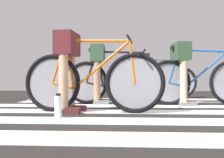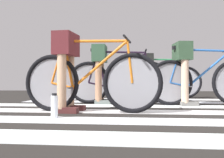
% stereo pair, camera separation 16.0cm
% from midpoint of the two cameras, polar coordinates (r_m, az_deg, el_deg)
% --- Properties ---
extents(ground, '(18.00, 14.00, 0.02)m').
position_cam_midpoint_polar(ground, '(3.44, 13.67, -6.97)').
color(ground, black).
extents(crosswalk_markings, '(5.41, 4.26, 0.00)m').
position_cam_midpoint_polar(crosswalk_markings, '(3.68, 12.57, -6.36)').
color(crosswalk_markings, silver).
rests_on(crosswalk_markings, ground).
extents(bicycle_1_of_4, '(1.73, 0.52, 0.93)m').
position_cam_midpoint_polar(bicycle_1_of_4, '(3.20, -3.29, -0.38)').
color(bicycle_1_of_4, black).
rests_on(bicycle_1_of_4, ground).
extents(cyclist_1_of_4, '(0.35, 0.43, 0.98)m').
position_cam_midpoint_polar(cyclist_1_of_4, '(3.30, -8.52, 3.93)').
color(cyclist_1_of_4, tan).
rests_on(cyclist_1_of_4, ground).
extents(bicycle_2_of_4, '(1.73, 0.52, 0.93)m').
position_cam_midpoint_polar(bicycle_2_of_4, '(4.39, 19.99, -0.38)').
color(bicycle_2_of_4, black).
rests_on(bicycle_2_of_4, ground).
extents(cyclist_2_of_4, '(0.36, 0.44, 0.99)m').
position_cam_midpoint_polar(cyclist_2_of_4, '(4.29, 16.12, 2.99)').
color(cyclist_2_of_4, beige).
rests_on(cyclist_2_of_4, ground).
extents(bicycle_3_of_4, '(1.74, 0.52, 0.93)m').
position_cam_midpoint_polar(bicycle_3_of_4, '(4.40, 2.41, -0.42)').
color(bicycle_3_of_4, black).
rests_on(bicycle_3_of_4, ground).
extents(cyclist_3_of_4, '(0.32, 0.41, 0.98)m').
position_cam_midpoint_polar(cyclist_3_of_4, '(4.43, -1.61, 2.84)').
color(cyclist_3_of_4, '#A87A5B').
rests_on(cyclist_3_of_4, ground).
extents(bicycle_4_of_4, '(1.74, 0.52, 0.93)m').
position_cam_midpoint_polar(bicycle_4_of_4, '(6.02, 11.66, -0.43)').
color(bicycle_4_of_4, black).
rests_on(bicycle_4_of_4, ground).
extents(cyclist_4_of_4, '(0.32, 0.41, 1.00)m').
position_cam_midpoint_polar(cyclist_4_of_4, '(5.99, 8.70, 2.05)').
color(cyclist_4_of_4, brown).
rests_on(cyclist_4_of_4, ground).
extents(water_bottle, '(0.07, 0.07, 0.26)m').
position_cam_midpoint_polar(water_bottle, '(2.74, -10.81, -5.85)').
color(water_bottle, white).
rests_on(water_bottle, ground).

